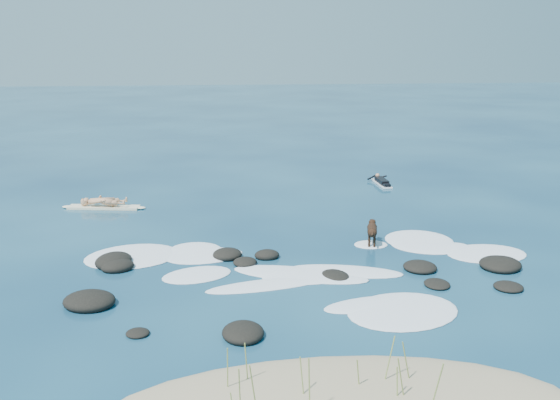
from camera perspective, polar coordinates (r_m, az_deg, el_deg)
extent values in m
plane|color=#0A2642|center=(18.98, 0.56, -5.62)|extent=(160.00, 160.00, 0.00)
cylinder|color=olive|center=(11.23, 13.99, -16.85)|extent=(0.19, 0.18, 1.21)
cylinder|color=olive|center=(12.03, 7.17, -15.62)|extent=(0.13, 0.15, 0.72)
cylinder|color=olive|center=(12.31, 11.47, -14.40)|extent=(0.26, 0.16, 0.95)
cylinder|color=olive|center=(11.00, 2.71, -17.07)|extent=(0.07, 0.04, 1.24)
cylinder|color=olive|center=(10.95, -2.39, -17.35)|extent=(0.18, 0.18, 1.19)
cylinder|color=olive|center=(10.91, -3.68, -17.55)|extent=(0.06, 0.22, 1.17)
cylinder|color=olive|center=(12.15, -3.09, -14.70)|extent=(0.08, 0.15, 0.91)
cylinder|color=olive|center=(12.28, 9.95, -14.31)|extent=(0.22, 0.09, 1.00)
cylinder|color=olive|center=(11.67, 2.04, -16.11)|extent=(0.10, 0.11, 0.87)
cylinder|color=olive|center=(11.74, 11.02, -15.87)|extent=(0.23, 0.16, 0.97)
cylinder|color=olive|center=(11.84, 10.66, -16.35)|extent=(0.04, 0.10, 0.71)
cylinder|color=olive|center=(11.91, -4.82, -15.25)|extent=(0.04, 0.14, 0.96)
ellipsoid|color=black|center=(14.82, -12.88, -11.78)|extent=(0.64, 0.61, 0.16)
ellipsoid|color=black|center=(16.63, -17.04, -8.82)|extent=(1.64, 1.55, 0.45)
ellipsoid|color=black|center=(19.31, -14.97, -5.42)|extent=(1.35, 1.49, 0.45)
ellipsoid|color=black|center=(17.68, 14.16, -7.46)|extent=(0.80, 0.89, 0.18)
ellipsoid|color=black|center=(19.25, -1.20, -5.06)|extent=(0.84, 0.73, 0.34)
ellipsoid|color=black|center=(19.58, 19.76, -5.55)|extent=(1.24, 1.29, 0.41)
ellipsoid|color=black|center=(18.90, -14.63, -5.88)|extent=(1.22, 1.13, 0.38)
ellipsoid|color=black|center=(18.03, 20.16, -7.46)|extent=(0.81, 0.82, 0.21)
ellipsoid|color=black|center=(19.52, 19.44, -5.59)|extent=(1.62, 1.65, 0.39)
ellipsoid|color=black|center=(18.74, -3.22, -5.70)|extent=(0.97, 0.98, 0.26)
ellipsoid|color=black|center=(14.39, -3.41, -12.01)|extent=(1.00, 1.12, 0.37)
ellipsoid|color=black|center=(17.83, 5.08, -6.86)|extent=(1.02, 1.12, 0.19)
ellipsoid|color=black|center=(18.74, 12.68, -6.00)|extent=(1.25, 1.26, 0.31)
ellipsoid|color=black|center=(19.34, -4.84, -4.99)|extent=(0.92, 0.91, 0.37)
ellipsoid|color=white|center=(20.82, 13.19, -4.16)|extent=(2.66, 2.28, 0.12)
ellipsoid|color=white|center=(18.04, -7.61, -6.81)|extent=(2.34, 1.89, 0.12)
ellipsoid|color=white|center=(20.81, 14.57, -4.26)|extent=(2.08, 1.36, 0.12)
ellipsoid|color=white|center=(20.09, -7.77, -4.59)|extent=(2.22, 2.19, 0.12)
ellipsoid|color=white|center=(19.56, -6.92, -5.08)|extent=(2.68, 1.95, 0.12)
ellipsoid|color=white|center=(21.41, 12.60, -3.61)|extent=(2.66, 2.70, 0.12)
ellipsoid|color=white|center=(17.92, 1.85, -6.82)|extent=(4.13, 2.53, 0.12)
ellipsoid|color=white|center=(16.13, 8.18, -9.44)|extent=(2.61, 1.40, 0.12)
ellipsoid|color=white|center=(17.92, 2.97, -6.84)|extent=(3.06, 1.78, 0.12)
ellipsoid|color=white|center=(18.24, 6.05, -6.51)|extent=(3.47, 1.89, 0.12)
ellipsoid|color=white|center=(15.91, 11.16, -9.93)|extent=(3.43, 3.00, 0.12)
ellipsoid|color=white|center=(17.17, -1.17, -7.78)|extent=(3.56, 1.50, 0.12)
ellipsoid|color=white|center=(19.92, -13.35, -5.02)|extent=(3.44, 3.05, 0.12)
ellipsoid|color=white|center=(20.65, 18.35, -4.68)|extent=(2.66, 2.01, 0.12)
ellipsoid|color=white|center=(20.66, 8.30, -4.07)|extent=(1.10, 0.90, 0.12)
cube|color=#F5EAC4|center=(25.83, -15.81, -0.64)|extent=(2.88, 1.03, 0.09)
ellipsoid|color=#F5EAC4|center=(25.41, -12.79, -0.69)|extent=(0.61, 0.41, 0.10)
ellipsoid|color=#F5EAC4|center=(26.31, -18.71, -0.59)|extent=(0.61, 0.41, 0.10)
imported|color=tan|center=(25.60, -15.95, 1.44)|extent=(0.54, 0.73, 1.83)
cube|color=white|center=(29.43, 9.28, 1.49)|extent=(0.50, 1.96, 0.07)
ellipsoid|color=white|center=(30.34, 8.74, 1.90)|extent=(0.25, 0.43, 0.07)
cube|color=black|center=(29.40, 9.29, 1.75)|extent=(0.39, 1.21, 0.20)
sphere|color=tan|center=(30.02, 8.91, 2.23)|extent=(0.21, 0.21, 0.20)
cylinder|color=black|center=(30.10, 8.38, 2.06)|extent=(0.48, 0.28, 0.22)
cylinder|color=black|center=(30.24, 9.28, 2.08)|extent=(0.49, 0.25, 0.22)
cube|color=black|center=(28.79, 9.67, 1.39)|extent=(0.32, 0.50, 0.12)
cylinder|color=black|center=(20.41, 8.43, -2.73)|extent=(0.46, 0.70, 0.31)
sphere|color=black|center=(20.68, 8.42, -2.50)|extent=(0.40, 0.40, 0.33)
sphere|color=black|center=(20.13, 8.43, -2.97)|extent=(0.36, 0.36, 0.30)
sphere|color=black|center=(20.83, 8.43, -2.06)|extent=(0.28, 0.28, 0.23)
cone|color=black|center=(20.97, 8.42, -1.99)|extent=(0.15, 0.17, 0.12)
cone|color=black|center=(20.80, 8.27, -1.81)|extent=(0.12, 0.10, 0.11)
cone|color=black|center=(20.80, 8.61, -1.82)|extent=(0.12, 0.10, 0.11)
cylinder|color=black|center=(20.72, 8.16, -3.43)|extent=(0.09, 0.09, 0.42)
cylinder|color=black|center=(20.72, 8.62, -3.44)|extent=(0.09, 0.09, 0.42)
cylinder|color=black|center=(20.29, 8.16, -3.81)|extent=(0.09, 0.09, 0.42)
cylinder|color=black|center=(20.30, 8.63, -3.82)|extent=(0.09, 0.09, 0.42)
cylinder|color=black|center=(19.98, 8.44, -2.94)|extent=(0.13, 0.31, 0.18)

